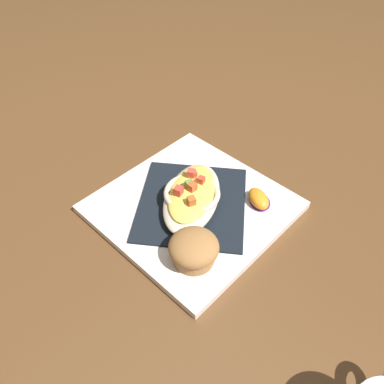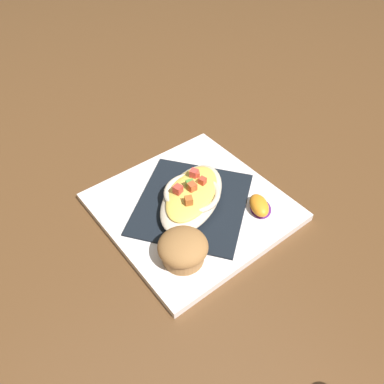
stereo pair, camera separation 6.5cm
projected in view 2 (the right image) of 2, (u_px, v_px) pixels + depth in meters
ground_plane at (192, 210)px, 0.68m from camera, size 2.60×2.60×0.00m
square_plate at (192, 207)px, 0.68m from camera, size 0.34×0.34×0.01m
folded_napkin at (192, 203)px, 0.67m from camera, size 0.27×0.27×0.00m
gratin_dish at (192, 195)px, 0.66m from camera, size 0.19×0.18×0.05m
muffin at (183, 249)px, 0.58m from camera, size 0.08×0.08×0.05m
orange_garnish at (259, 206)px, 0.66m from camera, size 0.05×0.06×0.02m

